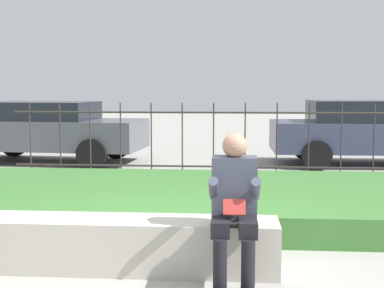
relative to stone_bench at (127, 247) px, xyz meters
The scene contains 7 objects.
ground_plane 0.40m from the stone_bench, ahead, with size 60.00×60.00×0.00m, color #9E9B93.
stone_bench is the anchor object (origin of this frame).
person_seated_reader 1.12m from the stone_bench, 16.43° to the right, with size 0.42×0.73×1.27m.
grass_berm 2.31m from the stone_bench, 81.49° to the left, with size 8.56×3.18×0.33m.
iron_fence 4.64m from the stone_bench, 85.74° to the left, with size 6.56×0.03×1.39m.
car_parked_left 7.59m from the stone_bench, 114.63° to the left, with size 4.29×2.15×1.35m.
car_parked_right 8.02m from the stone_bench, 60.62° to the left, with size 4.35×1.89×1.38m.
Camera 1 is at (0.61, -4.66, 1.65)m, focal length 50.00 mm.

